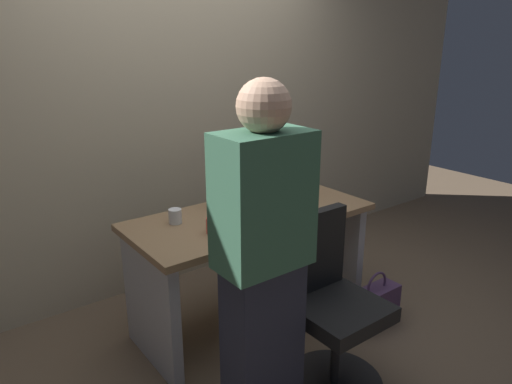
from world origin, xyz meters
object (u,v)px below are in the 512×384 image
at_px(monitor, 248,165).
at_px(mouse, 292,207).
at_px(keyboard, 259,219).
at_px(book_stack, 299,191).
at_px(person_at_desk, 263,267).
at_px(desk, 251,247).
at_px(handbag, 375,306).
at_px(cup_by_monitor, 175,216).
at_px(cup_near_keyboard, 212,225).
at_px(office_chair, 330,311).

distance_m(monitor, mouse, 0.39).
bearing_deg(keyboard, book_stack, 23.98).
bearing_deg(person_at_desk, desk, 56.83).
relative_size(keyboard, mouse, 4.30).
height_order(keyboard, handbag, keyboard).
distance_m(book_stack, handbag, 0.90).
bearing_deg(mouse, desk, 158.60).
bearing_deg(mouse, keyboard, -174.33).
relative_size(person_at_desk, cup_by_monitor, 19.14).
distance_m(person_at_desk, cup_near_keyboard, 0.64).
bearing_deg(person_at_desk, monitor, 57.26).
xyz_separation_m(keyboard, book_stack, (0.49, 0.19, 0.03)).
distance_m(monitor, keyboard, 0.40).
relative_size(person_at_desk, handbag, 4.34).
bearing_deg(mouse, book_stack, 38.51).
relative_size(monitor, book_stack, 2.34).
bearing_deg(cup_by_monitor, keyboard, -32.30).
bearing_deg(person_at_desk, cup_by_monitor, 87.60).
bearing_deg(keyboard, cup_by_monitor, 150.46).
bearing_deg(mouse, cup_by_monitor, 161.63).
xyz_separation_m(person_at_desk, cup_by_monitor, (0.04, 0.88, -0.04)).
relative_size(office_chair, book_stack, 4.08).
bearing_deg(monitor, cup_near_keyboard, -148.10).
height_order(monitor, book_stack, monitor).
distance_m(office_chair, cup_by_monitor, 1.02).
distance_m(cup_near_keyboard, book_stack, 0.83).
distance_m(office_chair, handbag, 0.71).
height_order(desk, book_stack, book_stack).
height_order(monitor, mouse, monitor).
bearing_deg(cup_by_monitor, book_stack, -4.45).
bearing_deg(cup_by_monitor, monitor, 3.05).
distance_m(cup_near_keyboard, handbag, 1.23).
xyz_separation_m(office_chair, cup_by_monitor, (-0.43, 0.84, 0.37)).
bearing_deg(handbag, desk, 139.04).
bearing_deg(office_chair, cup_by_monitor, 117.15).
bearing_deg(book_stack, person_at_desk, -139.37).
xyz_separation_m(monitor, cup_by_monitor, (-0.55, -0.03, -0.21)).
bearing_deg(person_at_desk, cup_near_keyboard, 78.11).
distance_m(keyboard, mouse, 0.29).
height_order(mouse, cup_by_monitor, cup_by_monitor).
height_order(cup_by_monitor, book_stack, book_stack).
bearing_deg(monitor, handbag, -53.60).
distance_m(monitor, cup_by_monitor, 0.59).
height_order(desk, keyboard, keyboard).
relative_size(desk, handbag, 4.00).
bearing_deg(handbag, person_at_desk, -168.64).
xyz_separation_m(office_chair, monitor, (0.11, 0.87, 0.58)).
distance_m(desk, cup_by_monitor, 0.54).
xyz_separation_m(office_chair, book_stack, (0.47, 0.77, 0.37)).
xyz_separation_m(office_chair, keyboard, (-0.02, 0.58, 0.34)).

